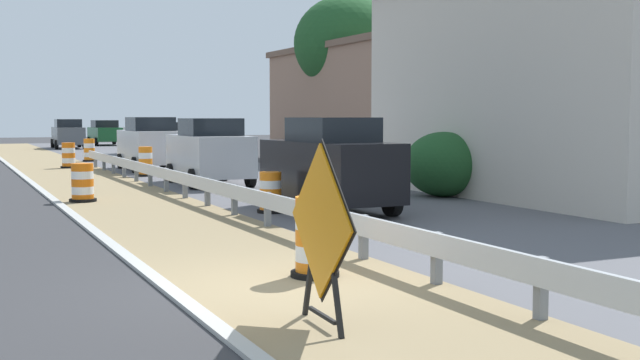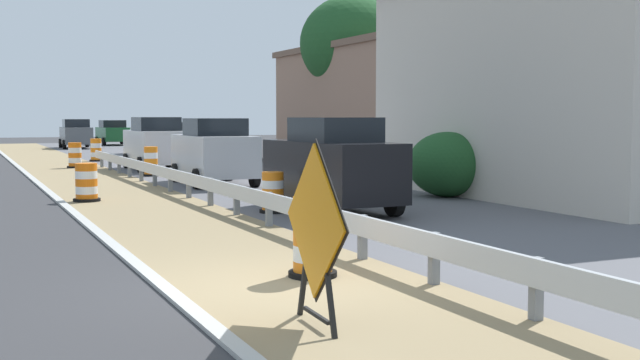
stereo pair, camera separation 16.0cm
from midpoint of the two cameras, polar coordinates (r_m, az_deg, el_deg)
The scene contains 24 objects.
ground_plane at distance 10.50m, azimuth -3.72°, elevation -7.74°, with size 160.00×160.00×0.00m, color #333335.
median_dirt_strip at distance 10.70m, azimuth -1.13°, elevation -7.49°, with size 3.43×120.00×0.01m, color #8E7A56.
far_lane_asphalt at distance 13.86m, azimuth 20.31°, elevation -4.99°, with size 7.62×120.00×0.00m, color #56565B.
curb_near_edge at distance 10.11m, azimuth -10.66°, elevation -8.27°, with size 0.20×120.00×0.11m, color #ADADA8.
guardrail_median at distance 12.47m, azimuth 2.50°, elevation -3.36°, with size 0.18×51.52×0.71m.
warning_sign_diamond at distance 8.43m, azimuth -0.47°, elevation -3.43°, with size 0.14×1.75×2.02m.
traffic_barrel_nearest at distance 11.12m, azimuth -0.78°, elevation -4.36°, with size 0.69×0.69×1.13m.
traffic_barrel_close at distance 18.51m, azimuth -3.82°, elevation -1.05°, with size 0.63×0.63×0.95m.
traffic_barrel_mid at distance 21.79m, azimuth -16.85°, elevation -0.31°, with size 0.71×0.71×1.01m.
traffic_barrel_far at distance 30.45m, azimuth -12.54°, elevation 1.21°, with size 0.64×0.64×1.11m.
traffic_barrel_farther at distance 36.14m, azimuth -17.70°, elevation 1.61°, with size 0.70×0.70×1.10m.
traffic_barrel_farthest at distance 41.10m, azimuth -16.31°, elevation 2.00°, with size 0.66×0.66×1.13m.
car_lead_near_lane at distance 33.90m, azimuth -12.25°, elevation 2.56°, with size 2.08×4.60×2.20m.
car_trailing_near_lane at distance 48.25m, azimuth -12.40°, elevation 3.10°, with size 2.18×4.06×2.15m.
car_lead_far_lane at distance 58.33m, azimuth -17.68°, elevation 3.18°, with size 2.18×4.77×2.04m.
car_mid_far_lane at distance 64.00m, azimuth -15.21°, elevation 3.29°, with size 2.27×4.20×1.94m.
car_trailing_far_lane at distance 26.28m, azimuth -8.10°, elevation 2.03°, with size 2.15×4.41×2.18m.
car_distant_a at distance 41.16m, azimuth -9.96°, elevation 2.76°, with size 1.97×4.45×1.94m.
car_distant_b at distance 18.66m, azimuth 0.43°, elevation 1.09°, with size 2.01×4.43×2.21m.
roadside_shop_near at distance 24.52m, azimuth 18.82°, elevation 6.72°, with size 8.97×11.44×6.49m.
roadside_shop_far at distance 39.27m, azimuth 3.81°, elevation 5.48°, with size 6.37×12.95×5.69m.
utility_pole_near at distance 23.35m, azimuth 14.79°, elevation 9.65°, with size 0.24×1.80×8.40m.
bush_roadside at distance 22.45m, azimuth 8.63°, elevation 1.13°, with size 2.19×2.19×1.81m, color #1E4C23.
tree_roadside at distance 39.45m, azimuth 1.87°, elevation 9.71°, with size 5.27×5.27×8.15m.
Camera 1 is at (-3.82, -9.52, 2.24)m, focal length 44.66 mm.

